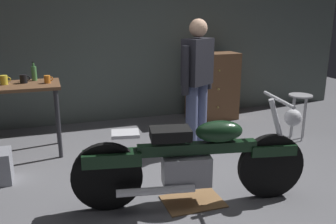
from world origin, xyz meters
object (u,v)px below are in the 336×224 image
at_px(motorcycle, 194,158).
at_px(person_standing, 197,81).
at_px(wooden_dresser, 212,86).
at_px(mug_black_matte, 24,79).
at_px(mug_yellow_tall, 4,80).
at_px(mug_orange_travel, 47,79).
at_px(shop_stool, 300,105).
at_px(bottle, 34,73).

distance_m(motorcycle, person_standing, 1.40).
relative_size(wooden_dresser, mug_black_matte, 8.94).
relative_size(person_standing, mug_yellow_tall, 13.36).
xyz_separation_m(person_standing, mug_orange_travel, (-1.75, 0.57, 0.02)).
height_order(person_standing, mug_black_matte, person_standing).
bearing_deg(mug_orange_travel, wooden_dresser, 15.71).
bearing_deg(shop_stool, wooden_dresser, 118.74).
xyz_separation_m(mug_orange_travel, bottle, (-0.15, 0.23, 0.05)).
height_order(person_standing, mug_yellow_tall, person_standing).
distance_m(person_standing, bottle, 2.06).
height_order(mug_black_matte, bottle, bottle).
relative_size(shop_stool, mug_black_matte, 5.20).
relative_size(motorcycle, mug_orange_travel, 20.16).
xyz_separation_m(wooden_dresser, mug_orange_travel, (-2.58, -0.73, 0.40)).
xyz_separation_m(motorcycle, mug_orange_travel, (-1.21, 1.78, 0.50)).
height_order(motorcycle, person_standing, person_standing).
bearing_deg(wooden_dresser, bottle, -169.73).
bearing_deg(wooden_dresser, person_standing, -122.67).
distance_m(motorcycle, mug_yellow_tall, 2.56).
distance_m(motorcycle, bottle, 2.49).
height_order(wooden_dresser, bottle, bottle).
bearing_deg(mug_orange_travel, mug_black_matte, 161.73).
xyz_separation_m(shop_stool, mug_black_matte, (-3.57, 0.67, 0.46)).
height_order(mug_orange_travel, bottle, bottle).
relative_size(wooden_dresser, bottle, 4.56).
height_order(motorcycle, mug_yellow_tall, mug_yellow_tall).
bearing_deg(motorcycle, mug_black_matte, 138.63).
bearing_deg(motorcycle, shop_stool, 39.81).
relative_size(person_standing, shop_stool, 2.61).
bearing_deg(person_standing, wooden_dresser, -153.54).
height_order(motorcycle, wooden_dresser, wooden_dresser).
bearing_deg(mug_black_matte, person_standing, -18.00).
height_order(shop_stool, bottle, bottle).
bearing_deg(motorcycle, bottle, 134.34).
height_order(person_standing, shop_stool, person_standing).
height_order(mug_yellow_tall, mug_black_matte, mug_yellow_tall).
xyz_separation_m(mug_yellow_tall, mug_orange_travel, (0.50, -0.07, -0.01)).
xyz_separation_m(shop_stool, bottle, (-3.45, 0.81, 0.50)).
xyz_separation_m(person_standing, mug_black_matte, (-2.02, 0.66, 0.03)).
height_order(motorcycle, bottle, bottle).
distance_m(person_standing, shop_stool, 1.60).
relative_size(person_standing, wooden_dresser, 1.52).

